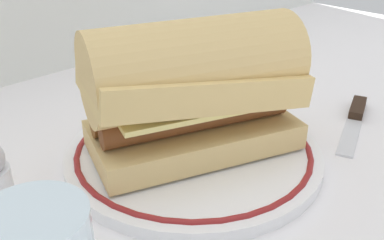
# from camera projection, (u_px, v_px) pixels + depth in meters

# --- Properties ---
(ground_plane) EXTENTS (1.50, 1.50, 0.00)m
(ground_plane) POSITION_uv_depth(u_px,v_px,m) (198.00, 160.00, 0.46)
(ground_plane) COLOR white
(plate) EXTENTS (0.26, 0.26, 0.01)m
(plate) POSITION_uv_depth(u_px,v_px,m) (192.00, 152.00, 0.46)
(plate) COLOR white
(plate) RESTS_ON ground_plane
(sausage_sandwich) EXTENTS (0.23, 0.17, 0.13)m
(sausage_sandwich) POSITION_uv_depth(u_px,v_px,m) (192.00, 87.00, 0.42)
(sausage_sandwich) COLOR #D8B672
(sausage_sandwich) RESTS_ON plate
(butter_knife) EXTENTS (0.14, 0.07, 0.01)m
(butter_knife) POSITION_uv_depth(u_px,v_px,m) (354.00, 120.00, 0.53)
(butter_knife) COLOR silver
(butter_knife) RESTS_ON ground_plane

